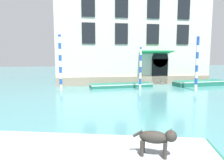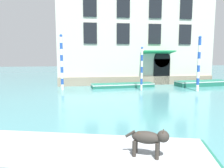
{
  "view_description": "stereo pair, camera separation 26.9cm",
  "coord_description": "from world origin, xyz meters",
  "px_view_note": "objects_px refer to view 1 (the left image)",
  "views": [
    {
      "loc": [
        -1.62,
        -0.32,
        2.97
      ],
      "look_at": [
        0.5,
        12.92,
        1.2
      ],
      "focal_mm": 35.0,
      "sensor_mm": 36.0,
      "label": 1
    },
    {
      "loc": [
        -1.36,
        -0.36,
        2.97
      ],
      "look_at": [
        0.5,
        12.92,
        1.2
      ],
      "focal_mm": 35.0,
      "sensor_mm": 36.0,
      "label": 2
    }
  ],
  "objects_px": {
    "dog_on_deck": "(157,138)",
    "boat_moored_near_palazzo": "(121,85)",
    "mooring_pole_1": "(197,64)",
    "boat_foreground": "(62,161)",
    "mooring_pole_0": "(60,62)",
    "mooring_pole_2": "(140,69)",
    "boat_moored_far": "(200,83)"
  },
  "relations": [
    {
      "from": "boat_foreground",
      "to": "mooring_pole_1",
      "type": "xyz_separation_m",
      "value": [
        10.23,
        11.55,
        1.91
      ]
    },
    {
      "from": "dog_on_deck",
      "to": "boat_moored_far",
      "type": "relative_size",
      "value": 0.17
    },
    {
      "from": "boat_moored_near_palazzo",
      "to": "boat_moored_far",
      "type": "bearing_deg",
      "value": -6.76
    },
    {
      "from": "dog_on_deck",
      "to": "boat_foreground",
      "type": "bearing_deg",
      "value": -174.71
    },
    {
      "from": "boat_moored_far",
      "to": "mooring_pole_1",
      "type": "height_order",
      "value": "mooring_pole_1"
    },
    {
      "from": "boat_foreground",
      "to": "boat_moored_far",
      "type": "xyz_separation_m",
      "value": [
        12.34,
        14.51,
        -0.11
      ]
    },
    {
      "from": "boat_foreground",
      "to": "mooring_pole_0",
      "type": "bearing_deg",
      "value": 108.9
    },
    {
      "from": "boat_foreground",
      "to": "dog_on_deck",
      "type": "distance_m",
      "value": 2.41
    },
    {
      "from": "boat_moored_near_palazzo",
      "to": "mooring_pole_1",
      "type": "xyz_separation_m",
      "value": [
        5.76,
        -3.09,
        2.1
      ]
    },
    {
      "from": "boat_foreground",
      "to": "mooring_pole_2",
      "type": "relative_size",
      "value": 2.17
    },
    {
      "from": "mooring_pole_1",
      "to": "mooring_pole_2",
      "type": "relative_size",
      "value": 1.23
    },
    {
      "from": "dog_on_deck",
      "to": "boat_moored_near_palazzo",
      "type": "relative_size",
      "value": 0.15
    },
    {
      "from": "dog_on_deck",
      "to": "mooring_pole_1",
      "type": "height_order",
      "value": "mooring_pole_1"
    },
    {
      "from": "boat_moored_far",
      "to": "mooring_pole_0",
      "type": "height_order",
      "value": "mooring_pole_0"
    },
    {
      "from": "dog_on_deck",
      "to": "mooring_pole_1",
      "type": "xyz_separation_m",
      "value": [
        8.07,
        12.32,
        1.16
      ]
    },
    {
      "from": "boat_moored_far",
      "to": "mooring_pole_2",
      "type": "distance_m",
      "value": 7.06
    },
    {
      "from": "dog_on_deck",
      "to": "mooring_pole_1",
      "type": "distance_m",
      "value": 14.77
    },
    {
      "from": "dog_on_deck",
      "to": "mooring_pole_0",
      "type": "bearing_deg",
      "value": 127.15
    },
    {
      "from": "boat_moored_near_palazzo",
      "to": "mooring_pole_1",
      "type": "relative_size",
      "value": 1.32
    },
    {
      "from": "dog_on_deck",
      "to": "boat_moored_near_palazzo",
      "type": "bearing_deg",
      "value": 106.32
    },
    {
      "from": "boat_foreground",
      "to": "dog_on_deck",
      "type": "height_order",
      "value": "dog_on_deck"
    },
    {
      "from": "boat_moored_far",
      "to": "mooring_pole_2",
      "type": "bearing_deg",
      "value": -171.15
    },
    {
      "from": "mooring_pole_1",
      "to": "mooring_pole_2",
      "type": "distance_m",
      "value": 4.66
    },
    {
      "from": "mooring_pole_0",
      "to": "mooring_pole_2",
      "type": "height_order",
      "value": "mooring_pole_0"
    },
    {
      "from": "mooring_pole_2",
      "to": "dog_on_deck",
      "type": "bearing_deg",
      "value": -104.88
    },
    {
      "from": "boat_moored_far",
      "to": "mooring_pole_0",
      "type": "xyz_separation_m",
      "value": [
        -13.33,
        -0.86,
        2.11
      ]
    },
    {
      "from": "boat_foreground",
      "to": "boat_moored_near_palazzo",
      "type": "xyz_separation_m",
      "value": [
        4.47,
        14.64,
        -0.18
      ]
    },
    {
      "from": "dog_on_deck",
      "to": "mooring_pole_2",
      "type": "bearing_deg",
      "value": 99.99
    },
    {
      "from": "boat_moored_near_palazzo",
      "to": "boat_moored_far",
      "type": "relative_size",
      "value": 1.11
    },
    {
      "from": "mooring_pole_0",
      "to": "mooring_pole_1",
      "type": "height_order",
      "value": "mooring_pole_0"
    },
    {
      "from": "boat_foreground",
      "to": "mooring_pole_1",
      "type": "bearing_deg",
      "value": 63.25
    },
    {
      "from": "boat_moored_near_palazzo",
      "to": "mooring_pole_1",
      "type": "bearing_deg",
      "value": -34.02
    }
  ]
}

